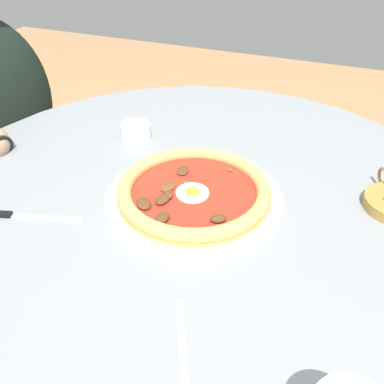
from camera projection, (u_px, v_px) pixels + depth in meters
The scene contains 6 objects.
dining_table at pixel (196, 261), 0.86m from camera, with size 1.06×1.06×0.74m.
pizza_on_plate at pixel (194, 192), 0.77m from camera, with size 0.32×0.32×0.04m.
steak_knife at pixel (8, 215), 0.74m from camera, with size 0.20×0.07×0.01m.
ramekin_capers at pixel (136, 131), 0.95m from camera, with size 0.07×0.07×0.03m.
fork_utensil at pixel (184, 366), 0.51m from camera, with size 0.09×0.17×0.00m.
diner_person at pixel (3, 165), 1.29m from camera, with size 0.47×0.49×1.13m.
Camera 1 is at (0.22, -0.58, 1.21)m, focal length 40.44 mm.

